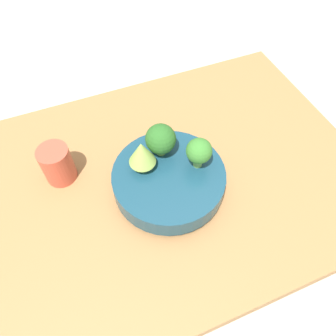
% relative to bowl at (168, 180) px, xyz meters
% --- Properties ---
extents(ground_plane, '(6.00, 6.00, 0.00)m').
position_rel_bowl_xyz_m(ground_plane, '(0.00, 0.04, -0.08)').
color(ground_plane, '#ADA89E').
extents(table, '(0.92, 0.65, 0.04)m').
position_rel_bowl_xyz_m(table, '(0.00, 0.04, -0.06)').
color(table, '#9E7042').
rests_on(table, ground_plane).
extents(bowl, '(0.24, 0.24, 0.06)m').
position_rel_bowl_xyz_m(bowl, '(0.00, 0.00, 0.00)').
color(bowl, navy).
rests_on(bowl, table).
extents(broccoli_floret_back, '(0.06, 0.06, 0.08)m').
position_rel_bowl_xyz_m(broccoli_floret_back, '(0.01, 0.06, 0.07)').
color(broccoli_floret_back, '#6BA34C').
rests_on(broccoli_floret_back, bowl).
extents(broccoli_floret_right, '(0.05, 0.05, 0.07)m').
position_rel_bowl_xyz_m(broccoli_floret_right, '(0.07, -0.00, 0.07)').
color(broccoli_floret_right, '#6BA34C').
rests_on(broccoli_floret_right, bowl).
extents(romanesco_piece_far, '(0.06, 0.06, 0.08)m').
position_rel_bowl_xyz_m(romanesco_piece_far, '(-0.04, 0.04, 0.07)').
color(romanesco_piece_far, '#609347').
rests_on(romanesco_piece_far, bowl).
extents(cup, '(0.07, 0.07, 0.09)m').
position_rel_bowl_xyz_m(cup, '(-0.21, 0.12, 0.01)').
color(cup, '#C64C38').
rests_on(cup, table).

